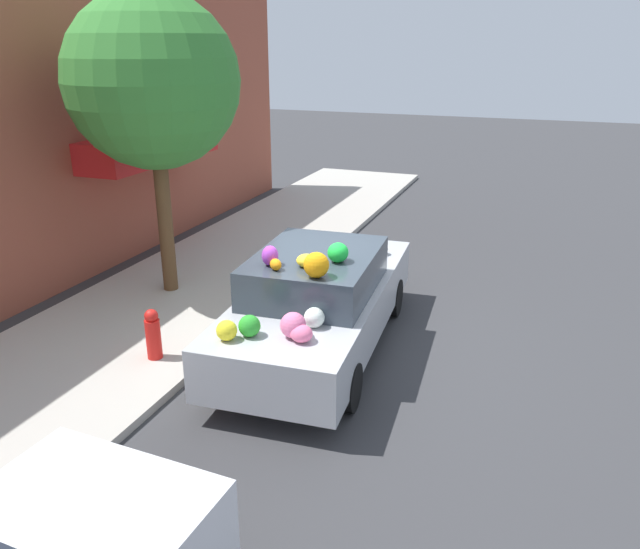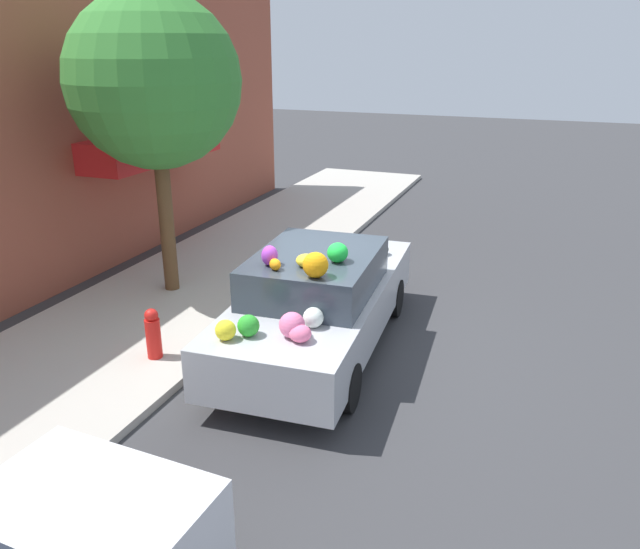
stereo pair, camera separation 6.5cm
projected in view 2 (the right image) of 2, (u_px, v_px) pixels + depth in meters
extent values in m
plane|color=#38383A|center=(312.00, 346.00, 8.90)|extent=(60.00, 60.00, 0.00)
cube|color=#B2ADA3|center=(153.00, 314.00, 9.79)|extent=(24.00, 3.20, 0.11)
cube|color=#9E4C38|center=(16.00, 145.00, 9.67)|extent=(18.00, 0.30, 5.15)
cube|color=red|center=(155.00, 147.00, 11.98)|extent=(3.41, 0.90, 0.55)
cylinder|color=brown|center=(166.00, 219.00, 10.25)|extent=(0.24, 0.24, 2.46)
sphere|color=#388433|center=(154.00, 81.00, 9.48)|extent=(2.68, 2.68, 2.68)
cylinder|color=red|center=(154.00, 338.00, 8.26)|extent=(0.20, 0.20, 0.55)
sphere|color=red|center=(151.00, 315.00, 8.14)|extent=(0.18, 0.18, 0.18)
cube|color=#B7BABF|center=(320.00, 307.00, 8.64)|extent=(4.69, 2.04, 0.65)
cube|color=#333D47|center=(316.00, 272.00, 8.27)|extent=(2.16, 1.66, 0.52)
cylinder|color=black|center=(300.00, 287.00, 10.24)|extent=(0.60, 0.22, 0.59)
cylinder|color=black|center=(395.00, 298.00, 9.80)|extent=(0.60, 0.22, 0.59)
cylinder|color=black|center=(225.00, 367.00, 7.70)|extent=(0.60, 0.22, 0.59)
cylinder|color=black|center=(349.00, 387.00, 7.26)|extent=(0.60, 0.22, 0.59)
ellipsoid|color=purple|center=(270.00, 255.00, 7.71)|extent=(0.28, 0.25, 0.25)
ellipsoid|color=black|center=(382.00, 249.00, 9.70)|extent=(0.27, 0.25, 0.18)
sphere|color=green|center=(248.00, 326.00, 7.02)|extent=(0.28, 0.28, 0.25)
ellipsoid|color=green|center=(338.00, 253.00, 7.82)|extent=(0.34, 0.31, 0.25)
ellipsoid|color=yellow|center=(306.00, 260.00, 7.68)|extent=(0.33, 0.33, 0.15)
sphere|color=orange|center=(316.00, 265.00, 7.30)|extent=(0.43, 0.43, 0.31)
sphere|color=pink|center=(292.00, 325.00, 6.98)|extent=(0.40, 0.40, 0.30)
sphere|color=yellow|center=(226.00, 330.00, 6.93)|extent=(0.32, 0.32, 0.24)
ellipsoid|color=orange|center=(275.00, 264.00, 7.56)|extent=(0.23, 0.23, 0.14)
sphere|color=white|center=(313.00, 318.00, 7.23)|extent=(0.32, 0.32, 0.24)
ellipsoid|color=pink|center=(300.00, 333.00, 6.89)|extent=(0.30, 0.32, 0.20)
ellipsoid|color=orange|center=(351.00, 242.00, 10.11)|extent=(0.26, 0.26, 0.16)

